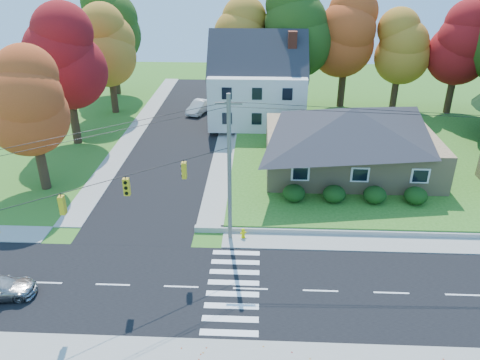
{
  "coord_description": "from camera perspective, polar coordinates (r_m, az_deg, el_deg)",
  "views": [
    {
      "loc": [
        0.36,
        -21.29,
        17.46
      ],
      "look_at": [
        -0.96,
        8.0,
        3.02
      ],
      "focal_mm": 35.0,
      "sensor_mm": 36.0,
      "label": 1
    }
  ],
  "objects": [
    {
      "name": "colonial_house",
      "position": [
        50.95,
        2.19,
        11.56
      ],
      "size": [
        10.4,
        8.4,
        9.6
      ],
      "color": "silver",
      "rests_on": "lawn"
    },
    {
      "name": "lawn",
      "position": [
        47.38,
        17.9,
        3.6
      ],
      "size": [
        30.0,
        30.0,
        0.5
      ],
      "primitive_type": "cube",
      "color": "#3D7923",
      "rests_on": "ground"
    },
    {
      "name": "tree_lot_4",
      "position": [
        58.24,
        25.25,
        14.8
      ],
      "size": [
        6.72,
        6.72,
        12.51
      ],
      "color": "#3F2A19",
      "rests_on": "lawn"
    },
    {
      "name": "tree_lot_2",
      "position": [
        56.76,
        12.9,
        16.99
      ],
      "size": [
        7.28,
        7.28,
        13.56
      ],
      "color": "#3F2A19",
      "rests_on": "lawn"
    },
    {
      "name": "tree_west_2",
      "position": [
        56.87,
        -15.82,
        15.51
      ],
      "size": [
        6.72,
        6.72,
        12.51
      ],
      "color": "#3F2A19",
      "rests_on": "ground"
    },
    {
      "name": "tree_lot_0",
      "position": [
        56.09,
        0.14,
        16.83
      ],
      "size": [
        6.72,
        6.72,
        12.51
      ],
      "color": "#3F2A19",
      "rests_on": "lawn"
    },
    {
      "name": "hedge_row",
      "position": [
        35.83,
        13.78,
        -1.7
      ],
      "size": [
        10.7,
        1.7,
        1.27
      ],
      "color": "#163A10",
      "rests_on": "lawn"
    },
    {
      "name": "sidewalk_north",
      "position": [
        31.54,
        1.51,
        -7.32
      ],
      "size": [
        90.0,
        2.0,
        0.08
      ],
      "primitive_type": "cube",
      "color": "#9C9A90",
      "rests_on": "ground"
    },
    {
      "name": "tree_west_3",
      "position": [
        64.82,
        -15.59,
        17.93
      ],
      "size": [
        7.84,
        7.84,
        14.6
      ],
      "color": "#3F2A19",
      "rests_on": "ground"
    },
    {
      "name": "traffic_infrastructure",
      "position": [
        25.78,
        1.13,
        -2.32
      ],
      "size": [
        38.1,
        10.66,
        10.0
      ],
      "color": "#666059",
      "rests_on": "ground"
    },
    {
      "name": "ground",
      "position": [
        27.54,
        1.28,
        -13.14
      ],
      "size": [
        120.0,
        120.0,
        0.0
      ],
      "primitive_type": "plane",
      "color": "#3D7923"
    },
    {
      "name": "fire_hydrant",
      "position": [
        31.6,
        0.39,
        -6.55
      ],
      "size": [
        0.42,
        0.33,
        0.75
      ],
      "color": "#D6CF00",
      "rests_on": "ground"
    },
    {
      "name": "tree_west_1",
      "position": [
        47.88,
        -20.64,
        13.77
      ],
      "size": [
        7.28,
        7.28,
        13.56
      ],
      "color": "#3F2A19",
      "rests_on": "ground"
    },
    {
      "name": "sidewalk_south",
      "position": [
        23.86,
        0.96,
        -20.7
      ],
      "size": [
        90.0,
        2.0,
        0.08
      ],
      "primitive_type": "cube",
      "color": "#9C9A90",
      "rests_on": "ground"
    },
    {
      "name": "tree_lot_3",
      "position": [
        57.34,
        19.04,
        15.01
      ],
      "size": [
        6.16,
        6.16,
        11.47
      ],
      "color": "#3F2A19",
      "rests_on": "lawn"
    },
    {
      "name": "road_main",
      "position": [
        27.53,
        1.28,
        -13.13
      ],
      "size": [
        90.0,
        8.0,
        0.02
      ],
      "primitive_type": "cube",
      "color": "black",
      "rests_on": "ground"
    },
    {
      "name": "tree_lot_1",
      "position": [
        54.98,
        6.68,
        17.85
      ],
      "size": [
        7.84,
        7.84,
        14.6
      ],
      "color": "#3F2A19",
      "rests_on": "lawn"
    },
    {
      "name": "road_cross",
      "position": [
        51.1,
        -7.03,
        6.05
      ],
      "size": [
        8.0,
        44.0,
        0.02
      ],
      "primitive_type": "cube",
      "color": "black",
      "rests_on": "ground"
    },
    {
      "name": "white_car",
      "position": [
        56.37,
        -4.98,
        8.88
      ],
      "size": [
        2.9,
        4.72,
        1.47
      ],
      "primitive_type": "imported",
      "rotation": [
        0.0,
        0.0,
        -0.33
      ],
      "color": "silver",
      "rests_on": "road_cross"
    },
    {
      "name": "tree_west_0",
      "position": [
        38.94,
        -24.3,
        8.56
      ],
      "size": [
        6.16,
        6.16,
        11.47
      ],
      "color": "#3F2A19",
      "rests_on": "ground"
    },
    {
      "name": "ranch_house",
      "position": [
        40.63,
        13.3,
        5.04
      ],
      "size": [
        14.6,
        10.6,
        5.4
      ],
      "color": "tan",
      "rests_on": "lawn"
    }
  ]
}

